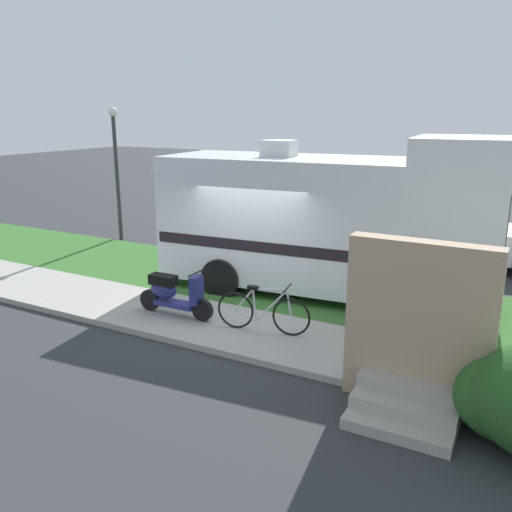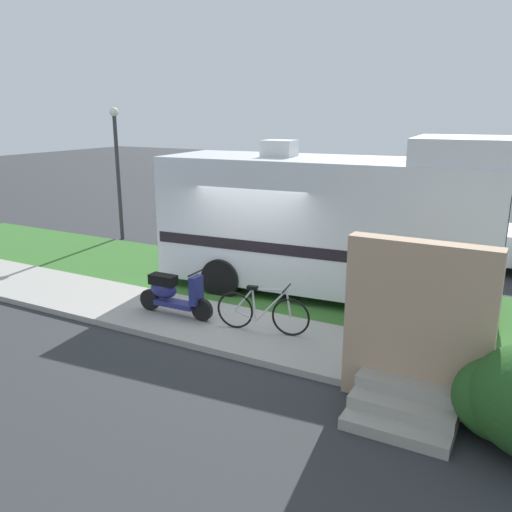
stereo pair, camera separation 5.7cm
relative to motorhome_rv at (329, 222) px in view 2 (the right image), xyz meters
The scene contains 11 objects.
ground_plane 2.70m from the motorhome_rv, 127.60° to the right, with size 80.00×80.00×0.00m, color #2D3033.
sidewalk 3.54m from the motorhome_rv, 114.09° to the right, with size 24.00×2.00×0.12m.
grass_strip 2.11m from the motorhome_rv, behind, with size 24.00×3.40×0.08m.
motorhome_rv is the anchor object (origin of this frame).
scooter 3.79m from the motorhome_rv, 126.41° to the right, with size 1.70×0.50×0.97m.
bicycle 3.06m from the motorhome_rv, 93.47° to the right, with size 1.77×0.52×0.91m.
pickup_truck_near 4.70m from the motorhome_rv, 66.46° to the left, with size 5.55×2.16×1.82m.
pickup_truck_far 8.67m from the motorhome_rv, 117.39° to the left, with size 5.30×2.27×1.73m.
porch_steps 4.89m from the motorhome_rv, 54.90° to the right, with size 2.00×1.26×2.40m.
bottle_green 4.80m from the motorhome_rv, 42.27° to the right, with size 0.08×0.08×0.25m.
street_lamp_post 8.16m from the motorhome_rv, 166.18° to the left, with size 0.28×0.28×4.18m.
Camera 2 is at (5.34, -9.19, 4.05)m, focal length 37.22 mm.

